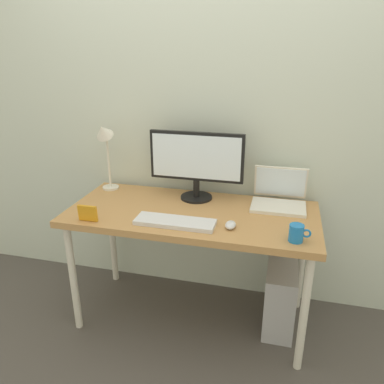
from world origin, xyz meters
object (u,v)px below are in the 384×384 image
(mouse, at_px, (231,225))
(coffee_mug, at_px, (297,233))
(desk, at_px, (192,221))
(photo_frame, at_px, (88,213))
(monitor, at_px, (196,161))
(computer_tower, at_px, (280,298))
(keyboard, at_px, (175,222))
(desk_lamp, at_px, (105,142))
(laptop, at_px, (279,196))

(mouse, height_order, coffee_mug, coffee_mug)
(desk, bearing_deg, photo_frame, -152.45)
(monitor, height_order, photo_frame, monitor)
(desk, relative_size, coffee_mug, 13.54)
(desk, bearing_deg, coffee_mug, -21.36)
(photo_frame, relative_size, computer_tower, 0.26)
(keyboard, xyz_separation_m, photo_frame, (-0.48, -0.08, 0.04))
(desk, distance_m, desk_lamp, 0.77)
(laptop, relative_size, photo_frame, 2.91)
(photo_frame, bearing_deg, coffee_mug, 2.18)
(desk, xyz_separation_m, coffee_mug, (0.59, -0.23, 0.11))
(monitor, bearing_deg, laptop, 2.02)
(computer_tower, bearing_deg, coffee_mug, -81.67)
(coffee_mug, bearing_deg, laptop, 102.65)
(computer_tower, bearing_deg, mouse, -144.73)
(laptop, xyz_separation_m, mouse, (-0.24, -0.38, -0.04))
(desk, xyz_separation_m, computer_tower, (0.55, 0.05, -0.48))
(monitor, relative_size, keyboard, 1.33)
(mouse, bearing_deg, computer_tower, 35.27)
(monitor, xyz_separation_m, computer_tower, (0.57, -0.15, -0.80))
(photo_frame, bearing_deg, desk, 27.55)
(keyboard, relative_size, mouse, 4.89)
(monitor, height_order, coffee_mug, monitor)
(mouse, bearing_deg, desk, 147.10)
(laptop, bearing_deg, desk, -156.07)
(laptop, bearing_deg, coffee_mug, -77.35)
(desk, bearing_deg, desk_lamp, 162.38)
(monitor, height_order, desk_lamp, desk_lamp)
(desk, relative_size, monitor, 2.49)
(desk_lamp, relative_size, computer_tower, 1.11)
(desk, height_order, photo_frame, photo_frame)
(monitor, bearing_deg, desk_lamp, 179.93)
(keyboard, xyz_separation_m, coffee_mug, (0.64, -0.04, 0.03))
(laptop, bearing_deg, keyboard, -142.70)
(laptop, relative_size, keyboard, 0.73)
(desk_lamp, xyz_separation_m, mouse, (0.88, -0.36, -0.32))
(computer_tower, bearing_deg, desk, -175.16)
(desk_lamp, bearing_deg, desk, -17.62)
(laptop, height_order, desk_lamp, desk_lamp)
(monitor, height_order, laptop, monitor)
(laptop, bearing_deg, mouse, -121.90)
(desk, xyz_separation_m, desk_lamp, (-0.63, 0.20, 0.40))
(monitor, distance_m, mouse, 0.51)
(keyboard, bearing_deg, computer_tower, 21.75)
(desk, relative_size, mouse, 16.23)
(monitor, bearing_deg, desk, -83.63)
(laptop, relative_size, mouse, 3.56)
(desk, xyz_separation_m, monitor, (-0.02, 0.20, 0.31))
(photo_frame, height_order, computer_tower, photo_frame)
(desk_lamp, bearing_deg, computer_tower, -7.41)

